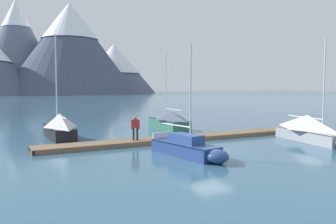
{
  "coord_description": "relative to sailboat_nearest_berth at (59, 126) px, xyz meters",
  "views": [
    {
      "loc": [
        -11.77,
        -17.94,
        3.9
      ],
      "look_at": [
        0.0,
        6.0,
        2.0
      ],
      "focal_mm": 36.14,
      "sensor_mm": 36.0,
      "label": 1
    }
  ],
  "objects": [
    {
      "name": "sailboat_nearest_berth",
      "position": [
        0.0,
        0.0,
        0.0
      ],
      "size": [
        1.93,
        6.59,
        8.08
      ],
      "color": "black",
      "rests_on": "ground"
    },
    {
      "name": "sailboat_mid_dock_port",
      "position": [
        10.09,
        1.46,
        -0.11
      ],
      "size": [
        2.21,
        7.01,
        7.1
      ],
      "color": "#336B56",
      "rests_on": "ground"
    },
    {
      "name": "ground_plane",
      "position": [
        7.9,
        -9.06,
        -0.94
      ],
      "size": [
        700.0,
        700.0,
        0.0
      ],
      "primitive_type": "plane",
      "color": "#335B75"
    },
    {
      "name": "mountain_shoulder_ridge",
      "position": [
        6.03,
        217.43,
        30.69
      ],
      "size": [
        58.34,
        58.34,
        62.04
      ],
      "color": "slate",
      "rests_on": "ground"
    },
    {
      "name": "person_on_dock",
      "position": [
        4.31,
        -5.28,
        0.32
      ],
      "size": [
        0.54,
        0.36,
        1.69
      ],
      "color": "#232328",
      "rests_on": "dock"
    },
    {
      "name": "sailboat_second_berth",
      "position": [
        5.57,
        -10.5,
        -0.43
      ],
      "size": [
        2.33,
        5.78,
        6.36
      ],
      "color": "navy",
      "rests_on": "ground"
    },
    {
      "name": "sailboat_mid_dock_starboard",
      "position": [
        16.33,
        -9.73,
        -0.05
      ],
      "size": [
        2.99,
        7.54,
        7.34
      ],
      "color": "#93939E",
      "rests_on": "ground"
    },
    {
      "name": "mountain_east_summit",
      "position": [
        36.66,
        198.52,
        29.47
      ],
      "size": [
        85.4,
        85.4,
        58.55
      ],
      "color": "#424C60",
      "rests_on": "ground"
    },
    {
      "name": "mountain_rear_spur",
      "position": [
        75.81,
        231.03,
        19.59
      ],
      "size": [
        64.85,
        64.85,
        38.16
      ],
      "color": "#4C566B",
      "rests_on": "ground"
    },
    {
      "name": "dock",
      "position": [
        7.9,
        -5.06,
        -0.79
      ],
      "size": [
        20.79,
        2.58,
        0.3
      ],
      "color": "brown",
      "rests_on": "ground"
    }
  ]
}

